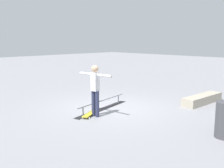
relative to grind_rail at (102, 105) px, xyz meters
The scene contains 5 objects.
ground_plane 0.32m from the grind_rail, 156.30° to the left, with size 60.00×60.00×0.00m, color gray.
grind_rail is the anchor object (origin of this frame).
skate_ledge 4.07m from the grind_rail, 147.92° to the left, with size 2.26×0.53×0.33m, color #B2A893.
skater_main 1.25m from the grind_rail, 32.66° to the left, with size 0.23×1.38×1.71m.
skateboard_main 0.99m from the grind_rail, 20.73° to the left, with size 0.80×0.54×0.09m.
Camera 1 is at (6.63, 6.78, 2.55)m, focal length 42.36 mm.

